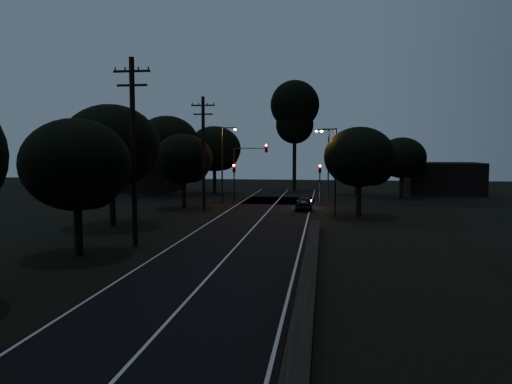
# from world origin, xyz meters

# --- Properties ---
(ground) EXTENTS (160.00, 160.00, 0.00)m
(ground) POSITION_xyz_m (0.00, 0.00, 0.00)
(ground) COLOR black
(road_surface) EXTENTS (60.00, 70.00, 0.03)m
(road_surface) POSITION_xyz_m (0.00, 31.12, 0.01)
(road_surface) COLOR black
(road_surface) RESTS_ON ground
(retaining_wall) EXTENTS (6.93, 26.00, 1.60)m
(retaining_wall) POSITION_xyz_m (7.74, 3.00, 0.62)
(retaining_wall) COLOR black
(retaining_wall) RESTS_ON ground
(utility_pole_mid) EXTENTS (2.20, 0.30, 11.00)m
(utility_pole_mid) POSITION_xyz_m (-6.00, 15.00, 5.74)
(utility_pole_mid) COLOR black
(utility_pole_mid) RESTS_ON ground
(utility_pole_far) EXTENTS (2.20, 0.30, 10.50)m
(utility_pole_far) POSITION_xyz_m (-6.00, 32.00, 5.48)
(utility_pole_far) COLOR black
(utility_pole_far) RESTS_ON ground
(tree_left_b) EXTENTS (5.79, 5.79, 7.36)m
(tree_left_b) POSITION_xyz_m (-7.80, 11.88, 4.77)
(tree_left_b) COLOR black
(tree_left_b) RESTS_ON ground
(tree_left_c) EXTENTS (7.12, 7.12, 8.99)m
(tree_left_c) POSITION_xyz_m (-10.25, 21.86, 5.82)
(tree_left_c) COLOR black
(tree_left_c) RESTS_ON ground
(tree_left_d) EXTENTS (5.67, 5.67, 7.19)m
(tree_left_d) POSITION_xyz_m (-8.30, 33.89, 4.66)
(tree_left_d) COLOR black
(tree_left_d) RESTS_ON ground
(tree_far_nw) EXTENTS (6.83, 6.83, 8.65)m
(tree_far_nw) POSITION_xyz_m (-8.76, 49.86, 5.60)
(tree_far_nw) COLOR black
(tree_far_nw) RESTS_ON ground
(tree_far_w) EXTENTS (7.65, 7.65, 9.76)m
(tree_far_w) POSITION_xyz_m (-13.73, 45.85, 6.34)
(tree_far_w) COLOR black
(tree_far_w) RESTS_ON ground
(tree_far_ne) EXTENTS (5.82, 5.82, 7.36)m
(tree_far_ne) POSITION_xyz_m (9.21, 49.88, 4.76)
(tree_far_ne) COLOR black
(tree_far_ne) RESTS_ON ground
(tree_far_e) EXTENTS (5.57, 5.57, 7.07)m
(tree_far_e) POSITION_xyz_m (14.20, 46.89, 4.58)
(tree_far_e) COLOR black
(tree_far_e) RESTS_ON ground
(tree_right_a) EXTENTS (5.98, 5.98, 7.60)m
(tree_right_a) POSITION_xyz_m (8.21, 29.88, 4.93)
(tree_right_a) COLOR black
(tree_right_a) RESTS_ON ground
(tall_pine) EXTENTS (6.58, 6.58, 14.95)m
(tall_pine) POSITION_xyz_m (1.00, 55.00, 10.78)
(tall_pine) COLOR black
(tall_pine) RESTS_ON ground
(building_left) EXTENTS (10.00, 8.00, 4.40)m
(building_left) POSITION_xyz_m (-20.00, 52.00, 2.20)
(building_left) COLOR black
(building_left) RESTS_ON ground
(building_right) EXTENTS (9.00, 7.00, 4.00)m
(building_right) POSITION_xyz_m (20.00, 53.00, 2.00)
(building_right) COLOR black
(building_right) RESTS_ON ground
(signal_left) EXTENTS (0.28, 0.35, 4.10)m
(signal_left) POSITION_xyz_m (-4.60, 39.99, 2.84)
(signal_left) COLOR black
(signal_left) RESTS_ON ground
(signal_right) EXTENTS (0.28, 0.35, 4.10)m
(signal_right) POSITION_xyz_m (4.60, 39.99, 2.84)
(signal_right) COLOR black
(signal_right) RESTS_ON ground
(signal_mast) EXTENTS (3.70, 0.35, 6.25)m
(signal_mast) POSITION_xyz_m (-2.91, 39.99, 4.34)
(signal_mast) COLOR black
(signal_mast) RESTS_ON ground
(streetlight_a) EXTENTS (1.66, 0.26, 8.00)m
(streetlight_a) POSITION_xyz_m (-5.31, 38.00, 4.64)
(streetlight_a) COLOR black
(streetlight_a) RESTS_ON ground
(streetlight_b) EXTENTS (1.66, 0.26, 8.00)m
(streetlight_b) POSITION_xyz_m (5.31, 44.00, 4.64)
(streetlight_b) COLOR black
(streetlight_b) RESTS_ON ground
(streetlight_c) EXTENTS (1.46, 0.26, 7.50)m
(streetlight_c) POSITION_xyz_m (5.83, 30.00, 4.35)
(streetlight_c) COLOR black
(streetlight_c) RESTS_ON ground
(car) EXTENTS (1.55, 3.82, 1.30)m
(car) POSITION_xyz_m (3.20, 33.74, 0.65)
(car) COLOR black
(car) RESTS_ON ground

